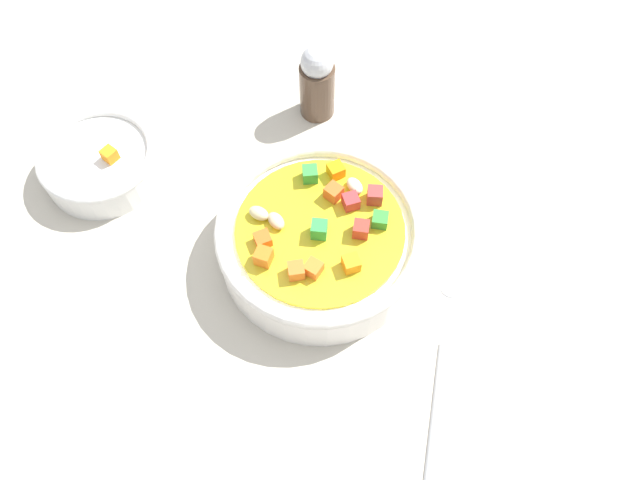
{
  "coord_description": "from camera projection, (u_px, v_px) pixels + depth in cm",
  "views": [
    {
      "loc": [
        24.75,
        3.26,
        46.92
      ],
      "look_at": [
        0.0,
        0.0,
        2.33
      ],
      "focal_mm": 33.3,
      "sensor_mm": 36.0,
      "label": 1
    }
  ],
  "objects": [
    {
      "name": "ground_plane",
      "position": [
        320.0,
        258.0,
        0.54
      ],
      "size": [
        140.0,
        140.0,
        2.0
      ],
      "primitive_type": "cube",
      "color": "#BAB2A0"
    },
    {
      "name": "soup_bowl_main",
      "position": [
        320.0,
        238.0,
        0.51
      ],
      "size": [
        17.71,
        17.71,
        5.75
      ],
      "color": "white",
      "rests_on": "ground_plane"
    },
    {
      "name": "spoon",
      "position": [
        443.0,
        358.0,
        0.48
      ],
      "size": [
        18.75,
        2.9,
        0.88
      ],
      "rotation": [
        0.0,
        0.0,
        3.07
      ],
      "color": "silver",
      "rests_on": "ground_plane"
    },
    {
      "name": "side_bowl_small",
      "position": [
        100.0,
        162.0,
        0.56
      ],
      "size": [
        11.08,
        11.08,
        3.93
      ],
      "color": "white",
      "rests_on": "ground_plane"
    },
    {
      "name": "pepper_shaker",
      "position": [
        317.0,
        82.0,
        0.58
      ],
      "size": [
        3.51,
        3.51,
        8.24
      ],
      "color": "#4C3828",
      "rests_on": "ground_plane"
    }
  ]
}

